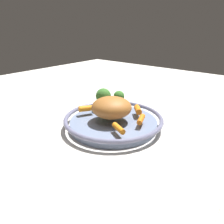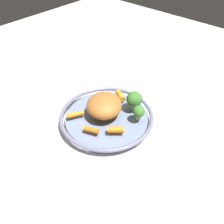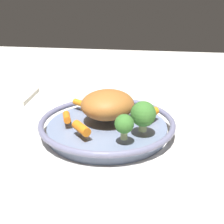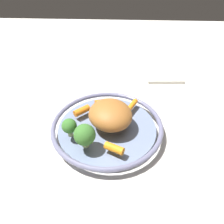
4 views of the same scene
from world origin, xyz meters
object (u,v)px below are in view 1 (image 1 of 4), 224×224
(serving_bowl, at_px, (113,121))
(roast_chicken_piece, at_px, (111,107))
(baby_carrot_near_rim, at_px, (86,108))
(baby_carrot_center, at_px, (138,110))
(dish_towel, at_px, (183,216))
(broccoli_floret_edge, at_px, (119,97))
(baby_carrot_right, at_px, (141,119))
(baby_carrot_left, at_px, (119,128))
(broccoli_floret_large, at_px, (103,96))

(serving_bowl, height_order, roast_chicken_piece, roast_chicken_piece)
(serving_bowl, distance_m, baby_carrot_near_rim, 0.11)
(baby_carrot_center, height_order, dish_towel, baby_carrot_center)
(roast_chicken_piece, relative_size, broccoli_floret_edge, 2.35)
(serving_bowl, height_order, baby_carrot_right, baby_carrot_right)
(baby_carrot_center, bearing_deg, baby_carrot_left, 12.82)
(baby_carrot_center, bearing_deg, serving_bowl, -28.13)
(roast_chicken_piece, xyz_separation_m, dish_towel, (0.21, 0.34, -0.07))
(broccoli_floret_large, xyz_separation_m, dish_towel, (0.27, 0.43, -0.07))
(baby_carrot_near_rim, bearing_deg, broccoli_floret_large, 169.04)
(broccoli_floret_large, bearing_deg, dish_towel, 57.74)
(baby_carrot_near_rim, xyz_separation_m, baby_carrot_right, (-0.05, 0.20, -0.00))
(broccoli_floret_large, bearing_deg, baby_carrot_near_rim, -10.96)
(baby_carrot_near_rim, distance_m, baby_carrot_center, 0.18)
(serving_bowl, bearing_deg, baby_carrot_left, 46.87)
(baby_carrot_near_rim, distance_m, broccoli_floret_large, 0.08)
(baby_carrot_left, height_order, dish_towel, baby_carrot_left)
(dish_towel, bearing_deg, baby_carrot_left, -119.19)
(baby_carrot_left, bearing_deg, baby_carrot_near_rim, -104.98)
(baby_carrot_near_rim, height_order, broccoli_floret_large, broccoli_floret_large)
(baby_carrot_near_rim, bearing_deg, baby_carrot_center, 125.70)
(broccoli_floret_edge, bearing_deg, broccoli_floret_large, -37.63)
(broccoli_floret_edge, bearing_deg, baby_carrot_near_rim, -22.53)
(baby_carrot_near_rim, relative_size, broccoli_floret_edge, 0.92)
(broccoli_floret_edge, bearing_deg, baby_carrot_center, 80.00)
(baby_carrot_left, bearing_deg, baby_carrot_center, -167.18)
(baby_carrot_center, relative_size, broccoli_floret_edge, 0.92)
(serving_bowl, distance_m, baby_carrot_right, 0.10)
(serving_bowl, distance_m, dish_towel, 0.40)
(serving_bowl, bearing_deg, dish_towel, 57.09)
(baby_carrot_near_rim, height_order, broccoli_floret_edge, broccoli_floret_edge)
(baby_carrot_near_rim, relative_size, dish_towel, 0.35)
(baby_carrot_near_rim, xyz_separation_m, broccoli_floret_edge, (-0.12, 0.05, 0.02))
(roast_chicken_piece, bearing_deg, serving_bowl, 163.34)
(baby_carrot_right, bearing_deg, broccoli_floret_edge, -117.59)
(serving_bowl, xyz_separation_m, roast_chicken_piece, (0.01, -0.00, 0.05))
(roast_chicken_piece, xyz_separation_m, baby_carrot_near_rim, (0.02, -0.10, -0.02))
(serving_bowl, distance_m, broccoli_floret_edge, 0.12)
(baby_carrot_near_rim, bearing_deg, serving_bowl, 103.39)
(serving_bowl, xyz_separation_m, broccoli_floret_edge, (-0.10, -0.05, 0.05))
(baby_carrot_left, bearing_deg, broccoli_floret_large, -126.59)
(baby_carrot_near_rim, relative_size, baby_carrot_right, 1.03)
(roast_chicken_piece, xyz_separation_m, baby_carrot_center, (-0.09, 0.05, -0.02))
(baby_carrot_right, xyz_separation_m, broccoli_floret_edge, (-0.08, -0.15, 0.03))
(roast_chicken_piece, relative_size, baby_carrot_center, 2.56)
(baby_carrot_right, xyz_separation_m, dish_towel, (0.24, 0.24, -0.04))
(baby_carrot_center, height_order, broccoli_floret_large, broccoli_floret_large)
(serving_bowl, distance_m, baby_carrot_left, 0.11)
(baby_carrot_left, bearing_deg, broccoli_floret_edge, -142.53)
(baby_carrot_near_rim, height_order, baby_carrot_center, same)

